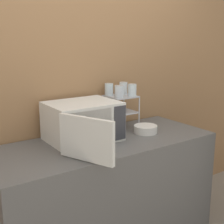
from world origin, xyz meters
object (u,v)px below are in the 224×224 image
at_px(glass_front_left, 119,92).
at_px(glass_front_right, 132,90).
at_px(microwave, 83,122).
at_px(glass_back_right, 123,88).
at_px(bowl, 146,129).
at_px(dish_rack, 121,105).
at_px(glass_back_left, 109,89).

height_order(glass_front_left, glass_front_right, same).
bearing_deg(microwave, glass_back_right, 19.80).
bearing_deg(bowl, dish_rack, 109.81).
xyz_separation_m(glass_back_right, glass_front_right, (-0.01, -0.13, 0.00)).
xyz_separation_m(dish_rack, glass_back_right, (0.07, 0.06, 0.13)).
xyz_separation_m(microwave, bowl, (0.52, -0.11, -0.12)).
bearing_deg(glass_back_left, microwave, -152.42).
distance_m(glass_back_right, glass_front_right, 0.13).
distance_m(glass_front_left, glass_back_right, 0.20).
height_order(dish_rack, glass_back_left, glass_back_left).
height_order(glass_front_right, bowl, glass_front_right).
bearing_deg(dish_rack, glass_front_right, -46.44).
height_order(glass_front_left, bowl, glass_front_left).
distance_m(microwave, glass_front_right, 0.54).
bearing_deg(glass_front_left, glass_back_right, 43.44).
relative_size(glass_front_left, bowl, 0.53).
relative_size(microwave, bowl, 4.11).
relative_size(microwave, glass_back_left, 7.72).
bearing_deg(glass_front_left, bowl, -46.58).
bearing_deg(glass_back_left, glass_front_left, -88.49).
bearing_deg(microwave, dish_rack, 15.31).
relative_size(glass_front_right, glass_back_left, 1.00).
relative_size(microwave, dish_rack, 2.76).
xyz_separation_m(microwave, dish_rack, (0.44, 0.12, 0.06)).
bearing_deg(dish_rack, glass_front_left, -134.23).
bearing_deg(microwave, glass_front_left, 7.54).
bearing_deg(glass_front_right, glass_back_right, 86.88).
xyz_separation_m(dish_rack, glass_front_right, (0.07, -0.07, 0.13)).
height_order(dish_rack, bowl, dish_rack).
height_order(glass_back_right, glass_front_right, same).
height_order(glass_back_left, bowl, glass_back_left).
relative_size(microwave, glass_front_left, 7.72).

